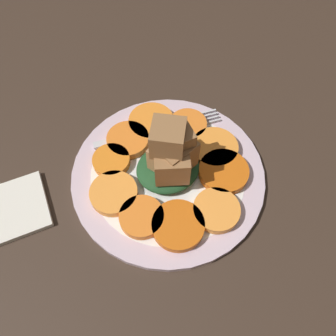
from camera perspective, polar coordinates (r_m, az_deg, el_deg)
name	(u,v)px	position (r cm, az deg, el deg)	size (l,w,h in cm)	color
table_slab	(168,179)	(48.08, 0.00, -1.89)	(120.00, 120.00, 2.00)	#38281E
plate	(168,174)	(46.76, 0.00, -0.99)	(27.33, 27.33, 1.05)	silver
carrot_slice_0	(188,125)	(50.23, 3.49, 7.46)	(5.68, 5.68, 1.24)	orange
carrot_slice_1	(151,122)	(50.57, -2.91, 7.99)	(6.90, 6.90, 1.24)	orange
carrot_slice_2	(128,140)	(48.83, -6.97, 4.87)	(6.26, 6.26, 1.24)	orange
carrot_slice_3	(111,161)	(47.15, -9.84, 1.24)	(5.29, 5.29, 1.24)	orange
carrot_slice_4	(114,193)	(44.55, -9.42, -4.36)	(6.43, 6.43, 1.24)	orange
carrot_slice_5	(142,217)	(42.69, -4.61, -8.50)	(5.80, 5.80, 1.24)	orange
carrot_slice_6	(178,225)	(42.16, 1.77, -9.96)	(6.77, 6.77, 1.24)	#D45F12
carrot_slice_7	(216,210)	(43.38, 8.41, -7.30)	(6.14, 6.14, 1.24)	#F99438
carrot_slice_8	(224,172)	(46.19, 9.65, -0.63)	(6.95, 6.95, 1.24)	#D45F12
carrot_slice_9	(215,148)	(48.13, 8.11, 3.46)	(6.78, 6.78, 1.24)	orange
center_pile	(171,157)	(42.80, 0.50, 1.95)	(8.92, 8.04, 10.05)	#1E4723
fork	(161,129)	(50.21, -1.24, 6.79)	(19.83, 3.66, 0.40)	silver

